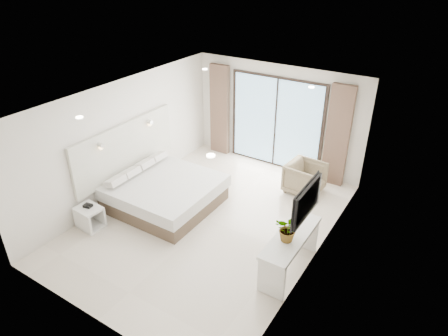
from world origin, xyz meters
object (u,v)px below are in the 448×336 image
Objects in this scene: console_desk at (290,245)px; armchair at (305,176)px; bed at (164,192)px; nightstand at (90,217)px.

armchair is at bearing 106.76° from console_desk.
armchair is (2.45, 2.22, 0.09)m from bed.
console_desk is at bearing 19.10° from nightstand.
nightstand is 0.67× the size of armchair.
armchair reaches higher than nightstand.
armchair is at bearing 53.71° from nightstand.
bed is at bearing 172.24° from console_desk.
console_desk is 1.95× the size of armchair.
console_desk is (4.01, 1.03, 0.32)m from nightstand.
bed is 3.99× the size of nightstand.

